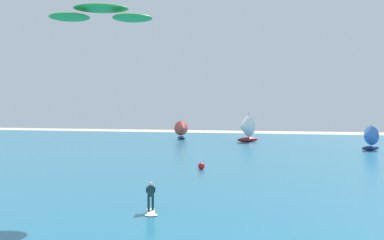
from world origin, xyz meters
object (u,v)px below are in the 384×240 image
(sailboat_center_horizon, at_px, (368,138))
(marker_buoy, at_px, (201,166))
(kite, at_px, (101,14))
(sailboat_mid_right, at_px, (245,129))
(kitesurfer, at_px, (151,202))
(sailboat_far_left, at_px, (182,130))

(sailboat_center_horizon, distance_m, marker_buoy, 30.72)
(sailboat_center_horizon, bearing_deg, kite, -118.72)
(kite, bearing_deg, marker_buoy, 77.09)
(kite, distance_m, sailboat_mid_right, 50.96)
(kitesurfer, height_order, kite, kite)
(kite, height_order, marker_buoy, kite)
(kitesurfer, distance_m, marker_buoy, 17.55)
(kitesurfer, bearing_deg, marker_buoy, 94.07)
(kitesurfer, xyz_separation_m, sailboat_center_horizon, (16.88, 42.26, 1.14))
(sailboat_center_horizon, height_order, marker_buoy, sailboat_center_horizon)
(kitesurfer, bearing_deg, sailboat_center_horizon, 68.22)
(kitesurfer, relative_size, sailboat_far_left, 0.51)
(marker_buoy, bearing_deg, sailboat_center_horizon, 53.79)
(marker_buoy, bearing_deg, kite, -102.91)
(kitesurfer, bearing_deg, sailboat_mid_right, 91.97)
(sailboat_mid_right, distance_m, marker_buoy, 35.73)
(sailboat_center_horizon, bearing_deg, sailboat_mid_right, 149.76)
(kitesurfer, distance_m, kite, 12.58)
(kitesurfer, xyz_separation_m, kite, (-4.53, 3.18, 11.29))
(sailboat_center_horizon, distance_m, sailboat_far_left, 34.43)
(kite, xyz_separation_m, marker_buoy, (3.28, 14.32, -11.57))
(kitesurfer, distance_m, sailboat_far_left, 58.69)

